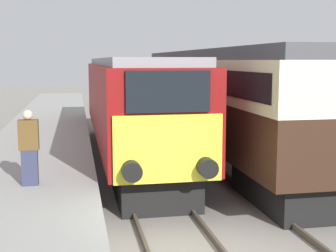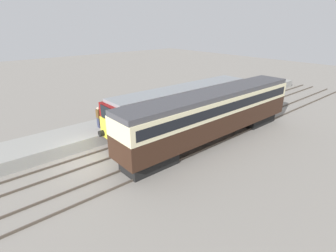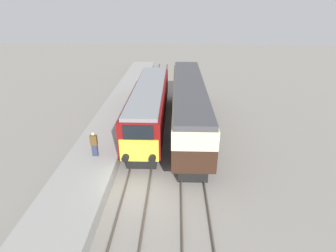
% 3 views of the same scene
% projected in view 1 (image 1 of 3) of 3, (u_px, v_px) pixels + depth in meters
% --- Properties ---
extents(platform_left, '(3.50, 50.00, 0.90)m').
position_uv_depth(platform_left, '(39.00, 157.00, 16.00)').
color(platform_left, gray).
rests_on(platform_left, ground_plane).
extents(rails_near_track, '(1.51, 60.00, 0.14)m').
position_uv_depth(rails_near_track, '(148.00, 186.00, 13.77)').
color(rails_near_track, '#4C4238').
rests_on(rails_near_track, ground_plane).
extents(rails_far_track, '(1.50, 60.00, 0.14)m').
position_uv_depth(rails_far_track, '(257.00, 180.00, 14.42)').
color(rails_far_track, '#4C4238').
rests_on(rails_far_track, ground_plane).
extents(locomotive, '(2.70, 14.92, 3.81)m').
position_uv_depth(locomotive, '(131.00, 103.00, 17.44)').
color(locomotive, black).
rests_on(locomotive, ground_plane).
extents(passenger_carriage, '(2.75, 16.98, 4.10)m').
position_uv_depth(passenger_carriage, '(218.00, 93.00, 18.06)').
color(passenger_carriage, black).
rests_on(passenger_carriage, ground_plane).
extents(person_on_platform, '(0.44, 0.26, 1.73)m').
position_uv_depth(person_on_platform, '(29.00, 148.00, 10.59)').
color(person_on_platform, '#2D334C').
rests_on(person_on_platform, platform_left).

